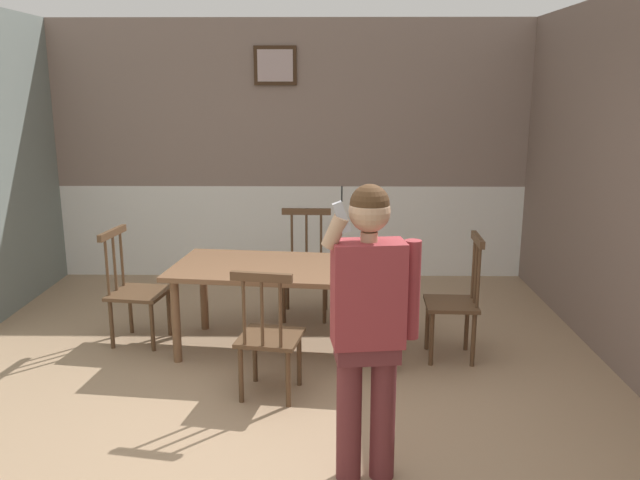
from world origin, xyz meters
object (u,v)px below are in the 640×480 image
chair_at_table_head (305,267)px  chair_opposite_corner (135,289)px  chair_near_window (456,301)px  person_figure (369,317)px  dining_table (290,275)px  chair_by_doorway (269,336)px

chair_at_table_head → chair_opposite_corner: (-1.43, -0.69, -0.01)m
chair_near_window → person_figure: (-0.81, -1.67, 0.47)m
dining_table → chair_by_doorway: bearing=-96.9°
dining_table → chair_opposite_corner: size_ratio=2.04×
chair_at_table_head → person_figure: bearing=100.7°
chair_near_window → chair_opposite_corner: bearing=86.0°
chair_at_table_head → person_figure: size_ratio=0.60×
chair_by_doorway → chair_at_table_head: size_ratio=0.95×
chair_near_window → chair_by_doorway: chair_near_window is taller
chair_by_doorway → chair_opposite_corner: 1.59m
chair_by_doorway → person_figure: 1.27m
chair_opposite_corner → chair_by_doorway: bearing=59.3°
chair_at_table_head → dining_table: bearing=85.0°
dining_table → chair_at_table_head: (0.10, 0.85, -0.17)m
dining_table → chair_by_doorway: chair_by_doorway is taller
dining_table → chair_opposite_corner: bearing=173.2°
chair_at_table_head → chair_opposite_corner: bearing=27.3°
chair_by_doorway → chair_opposite_corner: bearing=151.2°
chair_near_window → chair_at_table_head: 1.60m
dining_table → chair_by_doorway: (-0.10, -0.85, -0.19)m
chair_near_window → dining_table: bearing=86.1°
chair_opposite_corner → person_figure: (1.87, -1.99, 0.49)m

